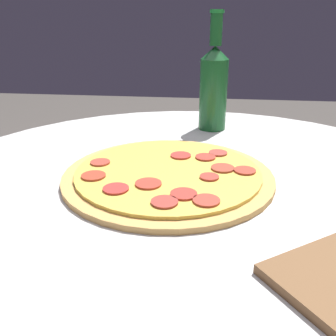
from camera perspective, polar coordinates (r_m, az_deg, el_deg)
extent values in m
cylinder|color=silver|center=(0.65, 4.29, -3.73)|extent=(1.05, 1.05, 0.02)
cylinder|color=tan|center=(0.66, 0.00, -1.19)|extent=(0.37, 0.37, 0.01)
cylinder|color=#E0BC4C|center=(0.66, 0.00, -0.56)|extent=(0.33, 0.33, 0.01)
cylinder|color=#AB3A2A|center=(0.67, 11.64, -0.38)|extent=(0.04, 0.04, 0.00)
cylinder|color=#B1392A|center=(0.60, -3.02, -2.40)|extent=(0.04, 0.04, 0.00)
cylinder|color=#AA3B27|center=(0.65, -11.29, -1.17)|extent=(0.04, 0.04, 0.00)
cylinder|color=#B8352B|center=(0.57, 2.40, -3.98)|extent=(0.04, 0.04, 0.00)
cylinder|color=#B13C2D|center=(0.55, 5.87, -4.95)|extent=(0.04, 0.04, 0.00)
cylinder|color=#A9382D|center=(0.63, 6.32, -1.33)|extent=(0.03, 0.03, 0.00)
cylinder|color=#A53930|center=(0.55, -0.54, -5.20)|extent=(0.04, 0.04, 0.00)
cylinder|color=#B4322D|center=(0.59, -7.95, -3.15)|extent=(0.04, 0.04, 0.00)
cylinder|color=#AC372B|center=(0.72, 5.72, 1.65)|extent=(0.04, 0.04, 0.00)
cylinder|color=#B4342D|center=(0.72, 1.96, 1.92)|extent=(0.04, 0.04, 0.00)
cylinder|color=#A23F2C|center=(0.67, 8.34, -0.01)|extent=(0.04, 0.04, 0.00)
cylinder|color=#AD3F30|center=(0.70, -10.29, 0.86)|extent=(0.04, 0.04, 0.00)
cylinder|color=#A43E35|center=(0.74, 7.64, 2.29)|extent=(0.04, 0.04, 0.00)
cylinder|color=#195628|center=(0.94, 6.90, 10.98)|extent=(0.07, 0.07, 0.17)
cone|color=#195628|center=(0.93, 7.20, 17.08)|extent=(0.07, 0.07, 0.03)
cylinder|color=#195628|center=(0.92, 7.36, 20.19)|extent=(0.03, 0.03, 0.07)
cylinder|color=#1E8438|center=(0.92, 7.49, 22.62)|extent=(0.03, 0.03, 0.01)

